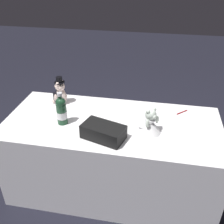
% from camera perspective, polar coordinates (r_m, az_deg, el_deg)
% --- Properties ---
extents(ground_plane, '(12.00, 12.00, 0.00)m').
position_cam_1_polar(ground_plane, '(2.70, -0.00, -15.63)').
color(ground_plane, black).
extents(reception_table, '(1.83, 0.83, 0.75)m').
position_cam_1_polar(reception_table, '(2.44, -0.00, -9.59)').
color(reception_table, white).
rests_on(reception_table, ground_plane).
extents(teddy_bear_groom, '(0.15, 0.15, 0.27)m').
position_cam_1_polar(teddy_bear_groom, '(2.50, -11.29, 4.07)').
color(teddy_bear_groom, beige).
rests_on(teddy_bear_groom, reception_table).
extents(teddy_bear_bride, '(0.23, 0.23, 0.22)m').
position_cam_1_polar(teddy_bear_bride, '(2.08, 8.04, -2.06)').
color(teddy_bear_bride, white).
rests_on(teddy_bear_bride, reception_table).
extents(champagne_bottle, '(0.09, 0.09, 0.28)m').
position_cam_1_polar(champagne_bottle, '(2.18, -10.96, 0.34)').
color(champagne_bottle, '#1E462B').
rests_on(champagne_bottle, reception_table).
extents(signing_pen, '(0.10, 0.10, 0.01)m').
position_cam_1_polar(signing_pen, '(2.42, 14.91, -0.08)').
color(signing_pen, maroon).
rests_on(signing_pen, reception_table).
extents(gift_case_black, '(0.36, 0.27, 0.11)m').
position_cam_1_polar(gift_case_black, '(2.00, -1.90, -4.35)').
color(gift_case_black, black).
rests_on(gift_case_black, reception_table).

